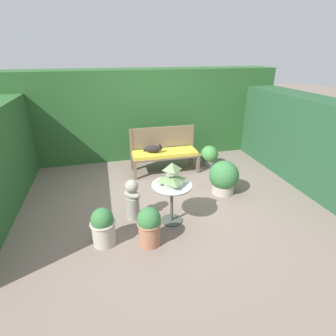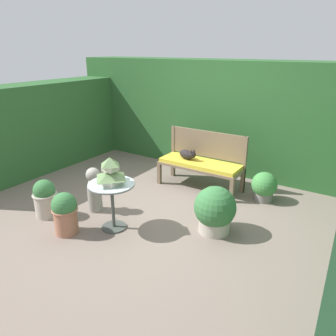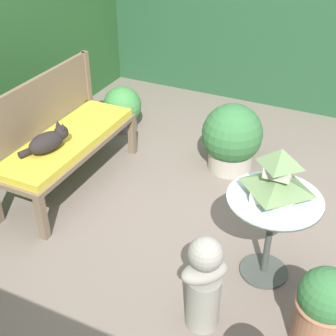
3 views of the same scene
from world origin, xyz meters
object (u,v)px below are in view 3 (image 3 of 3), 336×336
(pagoda_birdhouse, at_px, (278,178))
(garden_bust, at_px, (204,283))
(potted_plant_path_edge, at_px, (232,139))
(cat, at_px, (48,141))
(patio_table, at_px, (272,215))
(potted_plant_hedge_corner, at_px, (324,309))
(garden_bench, at_px, (68,144))
(potted_plant_bench_left, at_px, (122,109))

(pagoda_birdhouse, bearing_deg, garden_bust, 157.93)
(potted_plant_path_edge, bearing_deg, cat, 133.07)
(patio_table, xyz_separation_m, potted_plant_path_edge, (1.16, 0.65, -0.19))
(patio_table, relative_size, potted_plant_hedge_corner, 1.14)
(garden_bench, relative_size, garden_bust, 2.13)
(garden_bench, height_order, patio_table, patio_table)
(patio_table, relative_size, garden_bust, 0.96)
(potted_plant_hedge_corner, bearing_deg, potted_plant_bench_left, 52.14)
(garden_bench, height_order, potted_plant_hedge_corner, potted_plant_hedge_corner)
(potted_plant_bench_left, relative_size, potted_plant_hedge_corner, 0.83)
(potted_plant_hedge_corner, distance_m, potted_plant_path_edge, 1.91)
(garden_bench, height_order, garden_bust, garden_bust)
(pagoda_birdhouse, xyz_separation_m, garden_bust, (-0.57, 0.23, -0.45))
(patio_table, bearing_deg, cat, 87.47)
(cat, bearing_deg, pagoda_birdhouse, -75.31)
(potted_plant_bench_left, bearing_deg, patio_table, -126.11)
(cat, xyz_separation_m, potted_plant_path_edge, (1.08, -1.15, -0.25))
(potted_plant_bench_left, xyz_separation_m, potted_plant_hedge_corner, (-1.82, -2.34, 0.07))
(pagoda_birdhouse, height_order, potted_plant_hedge_corner, pagoda_birdhouse)
(garden_bench, relative_size, potted_plant_hedge_corner, 2.52)
(garden_bust, relative_size, potted_plant_bench_left, 1.43)
(pagoda_birdhouse, bearing_deg, potted_plant_bench_left, 53.89)
(garden_bust, bearing_deg, pagoda_birdhouse, 20.59)
(pagoda_birdhouse, bearing_deg, potted_plant_path_edge, 29.23)
(potted_plant_bench_left, height_order, potted_plant_path_edge, potted_plant_path_edge)
(cat, height_order, patio_table, cat)
(garden_bust, bearing_deg, patio_table, 20.59)
(pagoda_birdhouse, relative_size, potted_plant_bench_left, 0.75)
(patio_table, relative_size, potted_plant_bench_left, 1.38)
(garden_bust, xyz_separation_m, potted_plant_bench_left, (1.96, 1.68, -0.11))
(garden_bench, xyz_separation_m, patio_table, (-0.32, -1.81, 0.10))
(garden_bust, relative_size, potted_plant_hedge_corner, 1.18)
(potted_plant_bench_left, bearing_deg, cat, -175.06)
(cat, height_order, potted_plant_bench_left, cat)
(potted_plant_bench_left, distance_m, potted_plant_hedge_corner, 2.97)
(garden_bench, distance_m, patio_table, 1.84)
(cat, bearing_deg, garden_bust, -95.22)
(garden_bench, xyz_separation_m, cat, (-0.24, -0.01, 0.15))
(garden_bench, bearing_deg, garden_bust, -119.46)
(garden_bench, bearing_deg, patio_table, -100.13)
(garden_bench, xyz_separation_m, potted_plant_path_edge, (0.83, -1.16, -0.10))
(garden_bench, relative_size, potted_plant_bench_left, 3.05)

